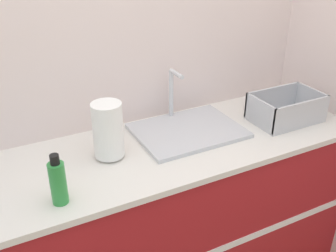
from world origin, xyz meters
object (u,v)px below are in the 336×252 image
(dish_rack, at_px, (286,111))
(sink, at_px, (187,129))
(paper_towel_roll, at_px, (108,130))
(bottle_green, at_px, (58,182))

(dish_rack, bearing_deg, sink, 166.73)
(paper_towel_roll, distance_m, bottle_green, 0.37)
(paper_towel_roll, bearing_deg, bottle_green, -141.00)
(sink, xyz_separation_m, paper_towel_roll, (-0.43, -0.05, 0.12))
(paper_towel_roll, height_order, bottle_green, paper_towel_roll)
(paper_towel_roll, height_order, dish_rack, paper_towel_roll)
(paper_towel_roll, bearing_deg, dish_rack, -4.76)
(sink, relative_size, bottle_green, 2.52)
(paper_towel_roll, xyz_separation_m, bottle_green, (-0.28, -0.23, -0.04))
(sink, bearing_deg, dish_rack, -13.27)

